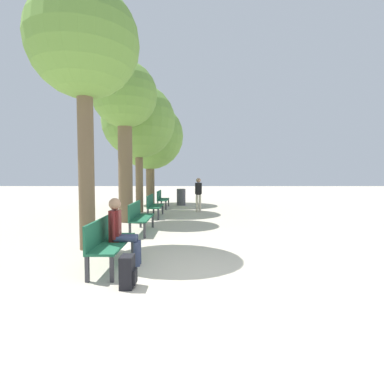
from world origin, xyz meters
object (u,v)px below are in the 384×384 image
Objects in this scene: tree_row_3 at (151,137)px; tree_row_1 at (126,100)px; bench_row_3 at (163,198)px; bench_row_0 at (109,238)px; pedestrian_near at (200,192)px; bench_row_2 at (155,204)px; person_seated at (123,229)px; tree_row_2 at (140,122)px; tree_row_0 at (86,46)px; backpack at (129,272)px; trash_bin at (183,197)px; bench_row_1 at (141,215)px.

tree_row_1 is at bearing -90.00° from tree_row_3.
tree_row_1 is (-0.83, -4.52, 3.82)m from bench_row_3.
pedestrian_near is (1.86, 8.26, 0.37)m from bench_row_0.
bench_row_3 is at bearing 140.64° from pedestrian_near.
bench_row_0 is 1.13× the size of pedestrian_near.
bench_row_2 is at bearing 56.71° from tree_row_1.
bench_row_0 is 1.38× the size of person_seated.
bench_row_3 is 4.03m from tree_row_2.
bench_row_0 is at bearing -81.06° from tree_row_1.
tree_row_0 reaches higher than backpack.
tree_row_1 is at bearing -106.81° from trash_bin.
trash_bin is (0.95, 1.37, -0.06)m from bench_row_3.
pedestrian_near reaches higher than bench_row_2.
bench_row_1 is 0.30× the size of tree_row_0.
tree_row_0 reaches higher than tree_row_1.
bench_row_1 is 3.60× the size of backpack.
bench_row_3 is 9.43m from tree_row_0.
person_seated is 1.26m from backpack.
backpack is at bearing -97.73° from pedestrian_near.
bench_row_0 reaches higher than backpack.
bench_row_1 is at bearing -67.52° from tree_row_1.
bench_row_2 is at bearing -80.76° from tree_row_3.
bench_row_3 is 1.67m from trash_bin.
pedestrian_near is 1.69× the size of trash_bin.
person_seated is (0.23, 0.07, 0.16)m from bench_row_0.
tree_row_1 reaches higher than bench_row_0.
tree_row_2 is 9.99m from backpack.
bench_row_0 is 4.30m from tree_row_0.
tree_row_1 is at bearing 112.48° from bench_row_1.
tree_row_0 is 3.77× the size of pedestrian_near.
tree_row_0 is 6.80m from tree_row_2.
pedestrian_near is at bearing -51.31° from tree_row_3.
bench_row_2 and bench_row_3 have the same top height.
bench_row_1 is 7.95m from trash_bin.
person_seated is at bearing -101.20° from pedestrian_near.
tree_row_3 is (0.00, 3.54, -0.20)m from tree_row_2.
tree_row_3 is (-0.83, 5.09, 3.35)m from bench_row_2.
backpack is at bearing -58.80° from tree_row_0.
tree_row_3 is (-0.83, 8.35, 3.35)m from bench_row_1.
bench_row_2 is at bearing 81.01° from tree_row_0.
bench_row_0 is 1.00× the size of bench_row_2.
bench_row_3 is at bearing -124.79° from trash_bin.
pedestrian_near is (1.86, 5.00, 0.37)m from bench_row_1.
tree_row_2 is 0.99× the size of tree_row_3.
person_seated is at bearing -84.74° from tree_row_3.
tree_row_1 is at bearing -123.29° from bench_row_2.
person_seated is 8.35m from pedestrian_near.
backpack is at bearing -91.69° from trash_bin.
person_seated reaches higher than trash_bin.
bench_row_0 is 1.90× the size of trash_bin.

